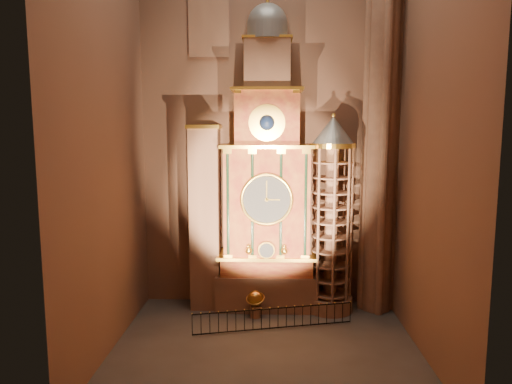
{
  "coord_description": "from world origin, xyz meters",
  "views": [
    {
      "loc": [
        0.2,
        -19.71,
        9.86
      ],
      "look_at": [
        -0.53,
        3.0,
        6.83
      ],
      "focal_mm": 32.0,
      "sensor_mm": 36.0,
      "label": 1
    }
  ],
  "objects_px": {
    "celestial_globe": "(255,301)",
    "astronomical_clock": "(267,190)",
    "iron_railing": "(274,319)",
    "stair_turret": "(331,217)",
    "portrait_tower": "(205,217)"
  },
  "relations": [
    {
      "from": "portrait_tower",
      "to": "iron_railing",
      "type": "xyz_separation_m",
      "value": [
        3.8,
        -2.97,
        -4.56
      ]
    },
    {
      "from": "portrait_tower",
      "to": "stair_turret",
      "type": "xyz_separation_m",
      "value": [
        6.9,
        -0.28,
        0.12
      ]
    },
    {
      "from": "astronomical_clock",
      "to": "iron_railing",
      "type": "xyz_separation_m",
      "value": [
        0.4,
        -2.95,
        -6.09
      ]
    },
    {
      "from": "stair_turret",
      "to": "iron_railing",
      "type": "distance_m",
      "value": 6.23
    },
    {
      "from": "portrait_tower",
      "to": "stair_turret",
      "type": "distance_m",
      "value": 6.91
    },
    {
      "from": "celestial_globe",
      "to": "iron_railing",
      "type": "distance_m",
      "value": 1.85
    },
    {
      "from": "astronomical_clock",
      "to": "stair_turret",
      "type": "distance_m",
      "value": 3.78
    },
    {
      "from": "stair_turret",
      "to": "iron_railing",
      "type": "height_order",
      "value": "stair_turret"
    },
    {
      "from": "astronomical_clock",
      "to": "celestial_globe",
      "type": "bearing_deg",
      "value": -112.49
    },
    {
      "from": "celestial_globe",
      "to": "astronomical_clock",
      "type": "bearing_deg",
      "value": 67.51
    },
    {
      "from": "astronomical_clock",
      "to": "portrait_tower",
      "type": "relative_size",
      "value": 1.64
    },
    {
      "from": "iron_railing",
      "to": "astronomical_clock",
      "type": "bearing_deg",
      "value": 97.68
    },
    {
      "from": "portrait_tower",
      "to": "stair_turret",
      "type": "bearing_deg",
      "value": -2.33
    },
    {
      "from": "celestial_globe",
      "to": "iron_railing",
      "type": "bearing_deg",
      "value": -57.55
    },
    {
      "from": "portrait_tower",
      "to": "celestial_globe",
      "type": "relative_size",
      "value": 6.99
    }
  ]
}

